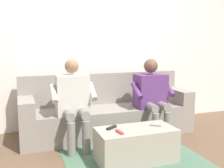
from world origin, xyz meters
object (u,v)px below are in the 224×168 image
couch (107,112)px  person_left_seated (152,93)px  remote_red (120,132)px  coffee_table (136,145)px  person_right_seated (73,99)px  remote_gray (155,125)px  remote_black (112,128)px

couch → person_left_seated: 0.72m
couch → remote_red: (0.22, 1.10, 0.08)m
coffee_table → person_right_seated: person_right_seated is taller
couch → coffee_table: 1.04m
person_right_seated → couch: bearing=-147.5°
coffee_table → remote_gray: remote_gray is taller
couch → person_right_seated: 0.74m
remote_black → remote_gray: remote_black is taller
couch → remote_black: size_ratio=16.58×
person_left_seated → couch: bearing=-30.3°
person_right_seated → remote_red: bearing=114.6°
coffee_table → remote_gray: 0.32m
person_left_seated → coffee_table: bearing=51.3°
remote_red → remote_gray: bearing=94.3°
coffee_table → remote_black: remote_black is taller
person_right_seated → coffee_table: bearing=130.0°
person_left_seated → remote_red: person_left_seated is taller
remote_red → remote_gray: 0.48m
remote_black → person_left_seated: bearing=3.0°
coffee_table → remote_red: 0.31m
person_right_seated → remote_gray: bearing=140.7°
coffee_table → remote_gray: bearing=-177.9°
coffee_table → remote_gray: size_ratio=6.86×
person_left_seated → person_right_seated: (1.13, 0.03, 0.00)m
couch → coffee_table: couch is taller
couch → remote_gray: size_ratio=19.24×
person_left_seated → remote_black: person_left_seated is taller
remote_black → remote_red: bearing=-112.9°
coffee_table → person_right_seated: bearing=-50.0°
couch → person_left_seated: size_ratio=2.23×
remote_black → remote_red: 0.17m
remote_red → remote_gray: (-0.47, -0.08, -0.00)m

